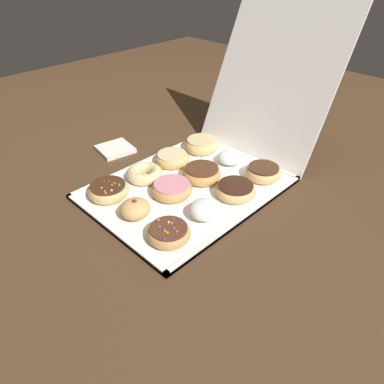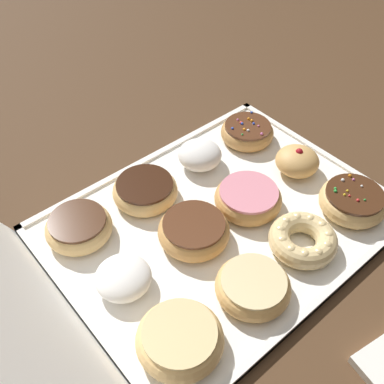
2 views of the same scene
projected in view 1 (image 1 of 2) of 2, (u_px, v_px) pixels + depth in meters
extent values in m
plane|color=#4C331E|center=(188.00, 190.00, 1.08)|extent=(3.00, 3.00, 0.00)
cube|color=white|center=(188.00, 188.00, 1.07)|extent=(0.43, 0.56, 0.01)
cube|color=white|center=(112.00, 230.00, 0.91)|extent=(0.43, 0.01, 0.01)
cube|color=white|center=(244.00, 156.00, 1.23)|extent=(0.43, 0.01, 0.01)
cube|color=white|center=(144.00, 163.00, 1.19)|extent=(0.01, 0.56, 0.01)
cube|color=white|center=(243.00, 218.00, 0.95)|extent=(0.01, 0.56, 0.01)
cube|color=white|center=(274.00, 75.00, 1.16)|extent=(0.43, 0.24, 0.52)
torus|color=#E5B770|center=(108.00, 191.00, 1.02)|extent=(0.12, 0.12, 0.04)
cylinder|color=#472816|center=(108.00, 185.00, 1.01)|extent=(0.10, 0.10, 0.01)
sphere|color=red|center=(108.00, 181.00, 1.03)|extent=(0.01, 0.01, 0.01)
sphere|color=green|center=(119.00, 186.00, 1.00)|extent=(0.00, 0.00, 0.00)
sphere|color=green|center=(104.00, 181.00, 1.02)|extent=(0.00, 0.00, 0.00)
sphere|color=red|center=(112.00, 183.00, 1.02)|extent=(0.00, 0.00, 0.00)
sphere|color=green|center=(119.00, 185.00, 1.01)|extent=(0.01, 0.01, 0.01)
sphere|color=orange|center=(106.00, 193.00, 0.98)|extent=(0.01, 0.01, 0.01)
sphere|color=pink|center=(105.00, 191.00, 0.98)|extent=(0.00, 0.00, 0.00)
sphere|color=white|center=(102.00, 188.00, 1.00)|extent=(0.00, 0.00, 0.00)
sphere|color=white|center=(112.00, 190.00, 0.99)|extent=(0.01, 0.01, 0.01)
sphere|color=yellow|center=(112.00, 185.00, 1.01)|extent=(0.00, 0.00, 0.00)
sphere|color=yellow|center=(115.00, 183.00, 1.02)|extent=(0.00, 0.00, 0.00)
ellipsoid|color=tan|center=(134.00, 208.00, 0.95)|extent=(0.08, 0.08, 0.05)
sphere|color=#B21923|center=(134.00, 201.00, 0.93)|extent=(0.01, 0.01, 0.01)
torus|color=tan|center=(169.00, 233.00, 0.88)|extent=(0.11, 0.11, 0.03)
cylinder|color=#59331E|center=(169.00, 228.00, 0.87)|extent=(0.09, 0.09, 0.01)
sphere|color=orange|center=(172.00, 223.00, 0.88)|extent=(0.01, 0.01, 0.01)
sphere|color=orange|center=(165.00, 231.00, 0.85)|extent=(0.01, 0.01, 0.01)
sphere|color=blue|center=(164.00, 228.00, 0.86)|extent=(0.01, 0.01, 0.01)
sphere|color=green|center=(174.00, 219.00, 0.89)|extent=(0.00, 0.00, 0.00)
sphere|color=white|center=(169.00, 222.00, 0.88)|extent=(0.01, 0.01, 0.01)
sphere|color=pink|center=(160.00, 227.00, 0.87)|extent=(0.00, 0.00, 0.00)
sphere|color=blue|center=(181.00, 223.00, 0.88)|extent=(0.01, 0.01, 0.01)
sphere|color=orange|center=(167.00, 233.00, 0.85)|extent=(0.01, 0.01, 0.01)
sphere|color=pink|center=(177.00, 231.00, 0.85)|extent=(0.00, 0.00, 0.00)
sphere|color=red|center=(174.00, 229.00, 0.86)|extent=(0.01, 0.01, 0.01)
sphere|color=blue|center=(164.00, 239.00, 0.83)|extent=(0.01, 0.01, 0.01)
sphere|color=blue|center=(173.00, 228.00, 0.86)|extent=(0.01, 0.01, 0.01)
sphere|color=pink|center=(158.00, 220.00, 0.89)|extent=(0.01, 0.01, 0.01)
torus|color=#EACC8C|center=(145.00, 174.00, 1.10)|extent=(0.11, 0.11, 0.04)
sphere|color=#EACC8C|center=(152.00, 176.00, 1.07)|extent=(0.02, 0.02, 0.02)
sphere|color=#EACC8C|center=(156.00, 172.00, 1.09)|extent=(0.02, 0.02, 0.02)
sphere|color=#EACC8C|center=(156.00, 169.00, 1.10)|extent=(0.02, 0.02, 0.02)
sphere|color=#EACC8C|center=(153.00, 166.00, 1.12)|extent=(0.02, 0.02, 0.02)
sphere|color=#EACC8C|center=(146.00, 165.00, 1.12)|extent=(0.02, 0.02, 0.02)
sphere|color=#EACC8C|center=(140.00, 165.00, 1.12)|extent=(0.02, 0.02, 0.02)
sphere|color=#EACC8C|center=(134.00, 168.00, 1.11)|extent=(0.02, 0.02, 0.02)
sphere|color=#EACC8C|center=(132.00, 172.00, 1.09)|extent=(0.02, 0.02, 0.02)
sphere|color=#EACC8C|center=(133.00, 175.00, 1.08)|extent=(0.02, 0.02, 0.02)
sphere|color=#EACC8C|center=(139.00, 177.00, 1.06)|extent=(0.02, 0.02, 0.02)
sphere|color=#EACC8C|center=(146.00, 178.00, 1.06)|extent=(0.02, 0.02, 0.02)
torus|color=tan|center=(172.00, 189.00, 1.03)|extent=(0.12, 0.12, 0.04)
cylinder|color=pink|center=(172.00, 184.00, 1.02)|extent=(0.10, 0.10, 0.01)
ellipsoid|color=white|center=(205.00, 210.00, 0.94)|extent=(0.08, 0.08, 0.05)
torus|color=tan|center=(172.00, 159.00, 1.18)|extent=(0.11, 0.11, 0.03)
cylinder|color=beige|center=(172.00, 155.00, 1.17)|extent=(0.10, 0.10, 0.01)
torus|color=tan|center=(201.00, 173.00, 1.10)|extent=(0.12, 0.12, 0.04)
cylinder|color=#59331E|center=(201.00, 168.00, 1.09)|extent=(0.10, 0.10, 0.01)
torus|color=#E5B770|center=(235.00, 190.00, 1.03)|extent=(0.12, 0.12, 0.03)
cylinder|color=#381E11|center=(236.00, 186.00, 1.02)|extent=(0.10, 0.10, 0.01)
torus|color=#E5B770|center=(202.00, 145.00, 1.25)|extent=(0.12, 0.12, 0.04)
cylinder|color=#EACC8C|center=(202.00, 140.00, 1.24)|extent=(0.10, 0.10, 0.01)
ellipsoid|color=white|center=(230.00, 157.00, 1.18)|extent=(0.09, 0.09, 0.04)
torus|color=#E5B770|center=(263.00, 173.00, 1.10)|extent=(0.11, 0.11, 0.04)
cylinder|color=#472816|center=(264.00, 168.00, 1.09)|extent=(0.09, 0.09, 0.01)
cube|color=white|center=(115.00, 149.00, 1.27)|extent=(0.13, 0.13, 0.01)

